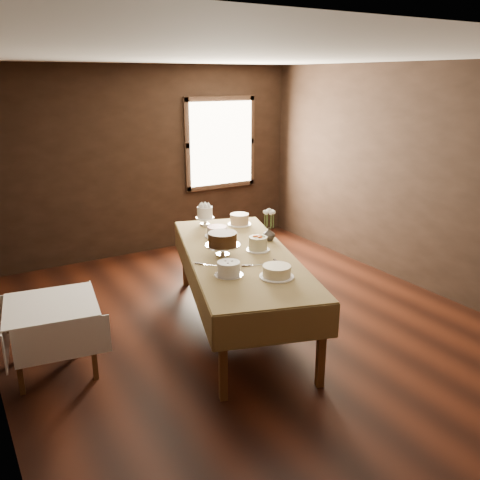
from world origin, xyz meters
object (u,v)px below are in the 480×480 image
(cake_swirl, at_px, (229,269))
(cake_server_a, at_px, (258,265))
(display_table, at_px, (240,259))
(cake_flowers, at_px, (258,244))
(cake_cream, at_px, (277,272))
(cake_server_b, at_px, (281,265))
(cake_server_e, at_px, (210,265))
(cake_server_c, at_px, (225,245))
(cake_chocolate, at_px, (223,245))
(cake_server_d, at_px, (263,243))
(cake_meringue, at_px, (205,216))
(cake_lattice, at_px, (217,232))
(cake_speckled, at_px, (239,220))
(side_table, at_px, (51,311))
(flower_vase, at_px, (269,234))

(cake_swirl, relative_size, cake_server_a, 1.13)
(display_table, distance_m, cake_flowers, 0.26)
(cake_cream, height_order, cake_server_b, cake_cream)
(display_table, distance_m, cake_server_e, 0.46)
(cake_swirl, height_order, cake_server_c, cake_swirl)
(cake_chocolate, distance_m, cake_server_d, 0.61)
(cake_meringue, bearing_deg, cake_server_b, -90.14)
(cake_chocolate, height_order, cake_cream, cake_chocolate)
(cake_meringue, relative_size, cake_swirl, 0.90)
(cake_chocolate, xyz_separation_m, cake_flowers, (0.40, -0.05, -0.05))
(cake_swirl, xyz_separation_m, cake_server_e, (-0.02, 0.33, -0.06))
(cake_lattice, height_order, cake_cream, cake_cream)
(cake_lattice, height_order, cake_chocolate, cake_chocolate)
(cake_server_d, bearing_deg, cake_speckled, 49.66)
(cake_cream, distance_m, cake_server_b, 0.33)
(display_table, height_order, cake_lattice, cake_lattice)
(side_table, relative_size, cake_chocolate, 2.53)
(cake_speckled, distance_m, cake_cream, 1.78)
(cake_cream, bearing_deg, cake_server_e, 122.94)
(cake_speckled, bearing_deg, display_table, -120.97)
(cake_speckled, bearing_deg, flower_vase, -93.32)
(cake_speckled, relative_size, cake_lattice, 0.92)
(cake_server_a, relative_size, cake_server_c, 1.00)
(cake_meringue, height_order, cake_lattice, cake_meringue)
(cake_chocolate, bearing_deg, cake_flowers, -7.65)
(cake_speckled, height_order, cake_chocolate, cake_chocolate)
(cake_flowers, xyz_separation_m, cake_server_d, (0.18, 0.18, -0.07))
(cake_speckled, relative_size, cake_server_b, 1.23)
(cake_server_b, bearing_deg, cake_speckled, 172.86)
(cake_lattice, bearing_deg, cake_server_c, -103.51)
(cake_meringue, height_order, cake_server_b, cake_meringue)
(cake_swirl, bearing_deg, cake_server_a, 13.59)
(flower_vase, bearing_deg, cake_speckled, 86.68)
(display_table, xyz_separation_m, cake_server_e, (-0.43, -0.16, 0.07))
(cake_lattice, height_order, cake_flowers, cake_flowers)
(side_table, xyz_separation_m, cake_flowers, (2.12, -0.17, 0.33))
(cake_meringue, bearing_deg, cake_speckled, -28.72)
(cake_speckled, bearing_deg, cake_flowers, -109.71)
(cake_server_c, relative_size, cake_server_d, 1.00)
(cake_chocolate, bearing_deg, cake_server_c, 55.99)
(cake_chocolate, bearing_deg, cake_lattice, 66.33)
(cake_flowers, xyz_separation_m, cake_swirl, (-0.63, -0.47, -0.01))
(cake_cream, bearing_deg, side_table, 154.33)
(cake_lattice, xyz_separation_m, cake_flowers, (0.14, -0.66, 0.02))
(display_table, distance_m, cake_server_d, 0.44)
(cake_server_b, relative_size, cake_server_c, 1.00)
(cake_lattice, distance_m, cake_server_c, 0.34)
(cake_server_c, bearing_deg, cake_swirl, 147.63)
(display_table, relative_size, cake_server_e, 12.19)
(cake_flowers, xyz_separation_m, cake_server_e, (-0.65, -0.14, -0.07))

